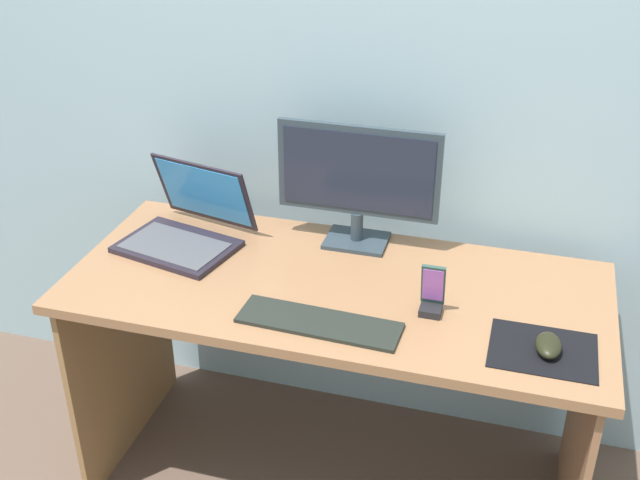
{
  "coord_description": "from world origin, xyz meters",
  "views": [
    {
      "loc": [
        0.46,
        -1.74,
        1.85
      ],
      "look_at": [
        -0.04,
        -0.02,
        0.85
      ],
      "focal_mm": 44.4,
      "sensor_mm": 36.0,
      "label": 1
    }
  ],
  "objects": [
    {
      "name": "ground_plane",
      "position": [
        0.0,
        0.0,
        0.0
      ],
      "size": [
        8.0,
        8.0,
        0.0
      ],
      "primitive_type": "plane",
      "color": "brown"
    },
    {
      "name": "wall_back",
      "position": [
        0.0,
        0.4,
        1.25
      ],
      "size": [
        6.0,
        0.04,
        2.5
      ],
      "primitive_type": "cube",
      "color": "#92AEB9",
      "rests_on": "ground_plane"
    },
    {
      "name": "desk",
      "position": [
        0.0,
        0.0,
        0.57
      ],
      "size": [
        1.45,
        0.64,
        0.72
      ],
      "color": "#906341",
      "rests_on": "ground_plane"
    },
    {
      "name": "monitor",
      "position": [
        0.0,
        0.24,
        0.92
      ],
      "size": [
        0.47,
        0.14,
        0.36
      ],
      "color": "#2B373F",
      "rests_on": "desk"
    },
    {
      "name": "laptop",
      "position": [
        -0.48,
        0.1,
        0.76
      ],
      "size": [
        0.38,
        0.36,
        0.23
      ],
      "color": "black",
      "rests_on": "desk"
    },
    {
      "name": "keyboard_external",
      "position": [
        0.01,
        -0.2,
        0.72
      ],
      "size": [
        0.41,
        0.14,
        0.01
      ],
      "primitive_type": "cube",
      "rotation": [
        0.0,
        0.0,
        -0.04
      ],
      "color": "black",
      "rests_on": "desk"
    },
    {
      "name": "mousepad",
      "position": [
        0.55,
        -0.15,
        0.72
      ],
      "size": [
        0.25,
        0.2,
        0.0
      ],
      "primitive_type": "cube",
      "color": "black",
      "rests_on": "desk"
    },
    {
      "name": "mouse",
      "position": [
        0.56,
        -0.16,
        0.74
      ],
      "size": [
        0.07,
        0.1,
        0.04
      ],
      "primitive_type": "ellipsoid",
      "rotation": [
        0.0,
        0.0,
        0.07
      ],
      "color": "black",
      "rests_on": "mousepad"
    },
    {
      "name": "phone_in_dock",
      "position": [
        0.27,
        -0.06,
        0.76
      ],
      "size": [
        0.06,
        0.06,
        0.14
      ],
      "color": "black",
      "rests_on": "desk"
    }
  ]
}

